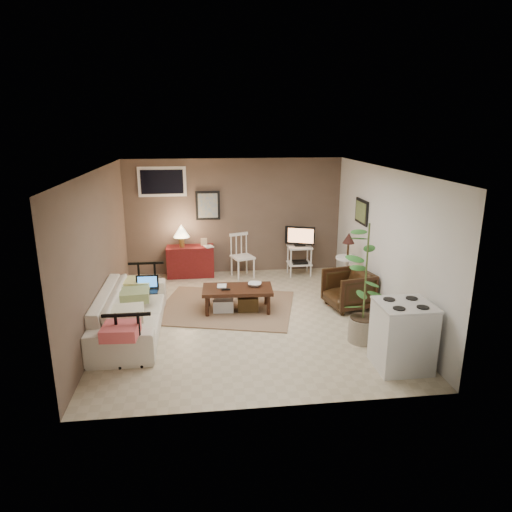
{
  "coord_description": "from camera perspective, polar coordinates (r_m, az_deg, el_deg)",
  "views": [
    {
      "loc": [
        -0.69,
        -6.89,
        3.03
      ],
      "look_at": [
        0.19,
        0.35,
        0.95
      ],
      "focal_mm": 32.0,
      "sensor_mm": 36.0,
      "label": 1
    }
  ],
  "objects": [
    {
      "name": "sofa",
      "position": [
        7.15,
        -15.48,
        -5.83
      ],
      "size": [
        0.67,
        2.3,
        0.9
      ],
      "primitive_type": "imported",
      "rotation": [
        0.0,
        0.0,
        1.57
      ],
      "color": "#F0E6CF",
      "rests_on": "floor"
    },
    {
      "name": "laptop",
      "position": [
        7.44,
        -13.45,
        -3.73
      ],
      "size": [
        0.35,
        0.26,
        0.24
      ],
      "color": "black",
      "rests_on": "sofa"
    },
    {
      "name": "red_console",
      "position": [
        9.56,
        -8.29,
        -0.28
      ],
      "size": [
        0.96,
        0.43,
        1.11
      ],
      "color": "maroon",
      "rests_on": "floor"
    },
    {
      "name": "book_console",
      "position": [
        9.33,
        -6.45,
        1.73
      ],
      "size": [
        0.17,
        0.07,
        0.23
      ],
      "primitive_type": "imported",
      "rotation": [
        0.0,
        0.0,
        0.31
      ],
      "color": "#391D0F",
      "rests_on": "red_console"
    },
    {
      "name": "book_table",
      "position": [
        7.71,
        -4.89,
        -3.09
      ],
      "size": [
        0.16,
        0.03,
        0.21
      ],
      "primitive_type": "imported",
      "rotation": [
        0.0,
        0.0,
        -0.08
      ],
      "color": "#391D0F",
      "rests_on": "coffee_table"
    },
    {
      "name": "spindle_chair",
      "position": [
        9.41,
        -1.73,
        -0.13
      ],
      "size": [
        0.52,
        0.52,
        0.9
      ],
      "color": "white",
      "rests_on": "floor"
    },
    {
      "name": "side_table",
      "position": [
        8.57,
        11.39,
        -0.02
      ],
      "size": [
        0.43,
        0.43,
        1.16
      ],
      "color": "white",
      "rests_on": "floor"
    },
    {
      "name": "window",
      "position": [
        9.46,
        -11.66,
        9.08
      ],
      "size": [
        0.96,
        0.03,
        0.6
      ],
      "primitive_type": "cube",
      "color": "white"
    },
    {
      "name": "armchair",
      "position": [
        7.99,
        11.49,
        -3.9
      ],
      "size": [
        0.8,
        0.83,
        0.72
      ],
      "primitive_type": "imported",
      "rotation": [
        0.0,
        0.0,
        -1.35
      ],
      "color": "black",
      "rests_on": "floor"
    },
    {
      "name": "art_back",
      "position": [
        9.5,
        -6.04,
        6.3
      ],
      "size": [
        0.5,
        0.03,
        0.6
      ],
      "primitive_type": "cube",
      "color": "black"
    },
    {
      "name": "floor",
      "position": [
        7.56,
        -1.14,
        -7.68
      ],
      "size": [
        5.0,
        5.0,
        0.0
      ],
      "primitive_type": "plane",
      "color": "#C1B293",
      "rests_on": "ground"
    },
    {
      "name": "art_right",
      "position": [
        8.59,
        13.07,
        5.42
      ],
      "size": [
        0.03,
        0.6,
        0.45
      ],
      "primitive_type": "cube",
      "color": "black"
    },
    {
      "name": "sofa_pillows",
      "position": [
        6.86,
        -15.39,
        -5.84
      ],
      "size": [
        0.44,
        2.18,
        0.15
      ],
      "primitive_type": null,
      "color": "#ECE8C3",
      "rests_on": "sofa"
    },
    {
      "name": "rug",
      "position": [
        7.96,
        -3.74,
        -6.38
      ],
      "size": [
        2.61,
        2.29,
        0.02
      ],
      "primitive_type": "cube",
      "rotation": [
        0.0,
        0.0,
        -0.25
      ],
      "color": "#876B4E",
      "rests_on": "floor"
    },
    {
      "name": "bowl",
      "position": [
        7.71,
        -0.16,
        -2.97
      ],
      "size": [
        0.23,
        0.11,
        0.23
      ],
      "primitive_type": "imported",
      "rotation": [
        0.0,
        0.0,
        -0.26
      ],
      "color": "#391D0F",
      "rests_on": "coffee_table"
    },
    {
      "name": "potted_plant",
      "position": [
        6.61,
        13.55,
        -2.87
      ],
      "size": [
        0.45,
        0.45,
        1.78
      ],
      "color": "gray",
      "rests_on": "floor"
    },
    {
      "name": "coffee_table",
      "position": [
        7.72,
        -2.39,
        -5.2
      ],
      "size": [
        1.2,
        0.67,
        0.44
      ],
      "color": "#391D0F",
      "rests_on": "floor"
    },
    {
      "name": "tv_stand",
      "position": [
        9.54,
        5.47,
        0.8
      ],
      "size": [
        0.59,
        0.4,
        1.03
      ],
      "color": "white",
      "rests_on": "floor"
    },
    {
      "name": "stove",
      "position": [
        6.22,
        17.85,
        -9.46
      ],
      "size": [
        0.69,
        0.64,
        0.9
      ],
      "color": "silver",
      "rests_on": "floor"
    },
    {
      "name": "sofa_end_rails",
      "position": [
        7.15,
        -14.39,
        -6.28
      ],
      "size": [
        0.62,
        2.29,
        0.77
      ],
      "primitive_type": null,
      "color": "black",
      "rests_on": "floor"
    }
  ]
}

